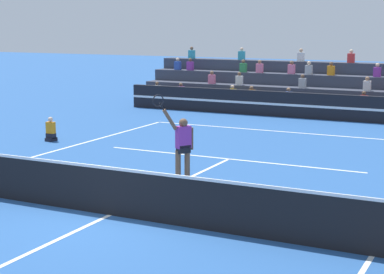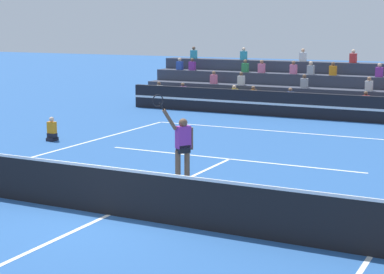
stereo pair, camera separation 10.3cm
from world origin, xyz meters
name	(u,v)px [view 1 (the left image)]	position (x,y,z in m)	size (l,w,h in m)	color
ground_plane	(110,215)	(0.00, 0.00, 0.00)	(120.00, 120.00, 0.00)	#285699
court_lines	(110,215)	(0.00, 0.00, 0.00)	(11.10, 23.90, 0.01)	white
tennis_net	(109,190)	(0.00, 0.00, 0.54)	(12.00, 0.10, 1.10)	#2D6B38
sponsor_banner_wall	(315,106)	(0.00, 15.69, 0.55)	(18.00, 0.26, 1.10)	black
bleacher_stand	(333,92)	(-0.01, 18.86, 0.83)	(18.80, 3.80, 2.83)	#383D4C
ball_kid_courtside	(51,132)	(-6.75, 6.44, 0.33)	(0.30, 0.36, 0.84)	black
tennis_player	(182,147)	(0.21, 2.96, 0.98)	(0.75, 1.03, 2.41)	brown
tennis_ball	(227,199)	(1.78, 2.21, 0.03)	(0.07, 0.07, 0.07)	#C6DB33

